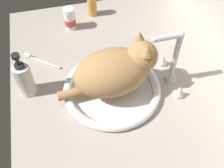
% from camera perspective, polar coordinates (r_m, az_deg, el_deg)
% --- Properties ---
extents(countertop, '(1.21, 0.81, 0.03)m').
position_cam_1_polar(countertop, '(0.94, 3.57, -3.46)').
color(countertop, '#ADA399').
rests_on(countertop, ground).
extents(sink_basin, '(0.35, 0.35, 0.03)m').
position_cam_1_polar(sink_basin, '(0.93, 0.00, -1.05)').
color(sink_basin, white).
rests_on(sink_basin, countertop).
extents(faucet, '(0.19, 0.12, 0.23)m').
position_cam_1_polar(faucet, '(0.93, 12.82, 4.49)').
color(faucet, silver).
rests_on(faucet, countertop).
extents(cat, '(0.19, 0.35, 0.19)m').
position_cam_1_polar(cat, '(0.86, 1.29, 3.20)').
color(cat, tan).
rests_on(cat, sink_basin).
extents(amber_bottle, '(0.04, 0.04, 0.10)m').
position_cam_1_polar(amber_bottle, '(1.25, -4.37, 16.70)').
color(amber_bottle, gold).
rests_on(amber_bottle, countertop).
extents(soap_pump_bottle, '(0.06, 0.06, 0.18)m').
position_cam_1_polar(soap_pump_bottle, '(0.94, -18.52, 1.06)').
color(soap_pump_bottle, silver).
rests_on(soap_pump_bottle, countertop).
extents(pill_bottle, '(0.05, 0.05, 0.10)m').
position_cam_1_polar(pill_bottle, '(1.18, -9.16, 13.77)').
color(pill_bottle, white).
rests_on(pill_bottle, countertop).
extents(toothbrush, '(0.11, 0.14, 0.02)m').
position_cam_1_polar(toothbrush, '(1.07, -15.16, 4.85)').
color(toothbrush, silver).
rests_on(toothbrush, countertop).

